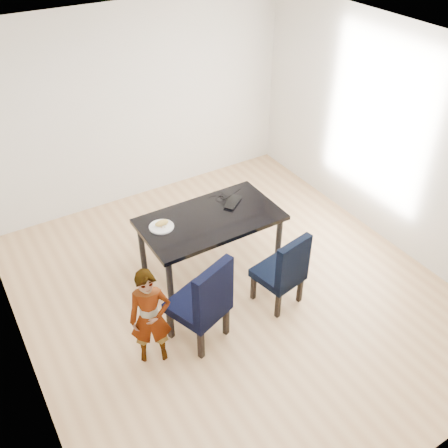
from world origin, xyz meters
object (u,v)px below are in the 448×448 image
dining_table (211,243)px  laptop (229,201)px  child (150,318)px  chair_right (278,268)px  chair_left (197,299)px  plate (161,227)px

dining_table → laptop: size_ratio=5.15×
child → laptop: (1.51, 1.02, 0.21)m
dining_table → chair_right: chair_right is taller
dining_table → child: (-1.16, -0.87, 0.18)m
dining_table → chair_right: (0.35, -0.85, 0.09)m
laptop → chair_left: bearing=9.3°
chair_left → chair_right: size_ratio=1.11×
dining_table → laptop: 0.55m
dining_table → plate: plate is taller
child → plate: (0.61, 0.99, 0.21)m
plate → laptop: size_ratio=0.89×
child → chair_right: bearing=22.1°
plate → laptop: (0.90, 0.03, 0.00)m
chair_right → chair_left: bearing=169.4°
child → chair_left: bearing=22.8°
dining_table → chair_right: size_ratio=1.70×
child → laptop: size_ratio=3.55×
chair_right → plate: bearing=122.2°
chair_right → child: 1.51m
chair_right → laptop: chair_right is taller
chair_right → laptop: size_ratio=3.02×
child → plate: 1.18m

